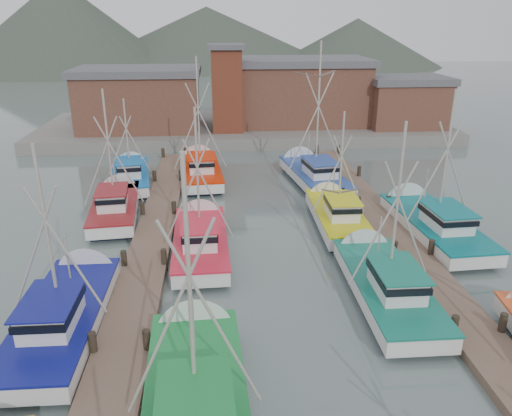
{
  "coord_description": "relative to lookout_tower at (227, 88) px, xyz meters",
  "views": [
    {
      "loc": [
        -3.16,
        -18.05,
        12.14
      ],
      "look_at": [
        -1.16,
        6.82,
        2.6
      ],
      "focal_mm": 35.0,
      "sensor_mm": 36.0,
      "label": 1
    }
  ],
  "objects": [
    {
      "name": "ground",
      "position": [
        2.0,
        -33.0,
        -5.55
      ],
      "size": [
        260.0,
        260.0,
        0.0
      ],
      "primitive_type": "plane",
      "color": "#4E5E5A",
      "rests_on": "ground"
    },
    {
      "name": "dock_left",
      "position": [
        -5.0,
        -28.96,
        -5.34
      ],
      "size": [
        2.3,
        46.0,
        1.5
      ],
      "color": "brown",
      "rests_on": "ground"
    },
    {
      "name": "dock_right",
      "position": [
        9.0,
        -28.96,
        -5.34
      ],
      "size": [
        2.3,
        46.0,
        1.5
      ],
      "color": "brown",
      "rests_on": "ground"
    },
    {
      "name": "quay",
      "position": [
        2.0,
        4.0,
        -4.95
      ],
      "size": [
        44.0,
        16.0,
        1.2
      ],
      "primitive_type": "cube",
      "color": "slate",
      "rests_on": "ground"
    },
    {
      "name": "shed_left",
      "position": [
        -9.0,
        2.0,
        -1.21
      ],
      "size": [
        12.72,
        8.48,
        6.2
      ],
      "color": "brown",
      "rests_on": "quay"
    },
    {
      "name": "shed_center",
      "position": [
        8.0,
        4.0,
        -0.86
      ],
      "size": [
        14.84,
        9.54,
        6.9
      ],
      "color": "brown",
      "rests_on": "quay"
    },
    {
      "name": "shed_right",
      "position": [
        19.0,
        1.0,
        -1.71
      ],
      "size": [
        8.48,
        6.36,
        5.2
      ],
      "color": "brown",
      "rests_on": "quay"
    },
    {
      "name": "lookout_tower",
      "position": [
        0.0,
        0.0,
        0.0
      ],
      "size": [
        3.6,
        3.6,
        8.5
      ],
      "color": "#612B1B",
      "rests_on": "quay"
    },
    {
      "name": "distant_hills",
      "position": [
        -10.76,
        89.59,
        -5.55
      ],
      "size": [
        175.0,
        140.0,
        42.0
      ],
      "color": "#404B3E",
      "rests_on": "ground"
    },
    {
      "name": "boat_4",
      "position": [
        -2.06,
        -38.05,
        -4.87
      ],
      "size": [
        4.08,
        10.43,
        9.99
      ],
      "rotation": [
        0.0,
        0.0,
        0.04
      ],
      "color": "#101A36",
      "rests_on": "ground"
    },
    {
      "name": "boat_5",
      "position": [
        6.34,
        -31.23,
        -4.87
      ],
      "size": [
        3.71,
        9.44,
        9.14
      ],
      "rotation": [
        0.0,
        0.0,
        -0.01
      ],
      "color": "#101A36",
      "rests_on": "ground"
    },
    {
      "name": "boat_6",
      "position": [
        -7.61,
        -32.58,
        -4.87
      ],
      "size": [
        3.72,
        9.62,
        8.86
      ],
      "rotation": [
        0.0,
        0.0,
        -0.01
      ],
      "color": "#101A36",
      "rests_on": "ground"
    },
    {
      "name": "boat_8",
      "position": [
        -2.21,
        -25.69,
        -4.87
      ],
      "size": [
        3.58,
        9.18,
        8.85
      ],
      "rotation": [
        0.0,
        0.0,
        0.03
      ],
      "color": "#101A36",
      "rests_on": "ground"
    },
    {
      "name": "boat_9",
      "position": [
        6.12,
        -22.56,
        -4.87
      ],
      "size": [
        3.22,
        8.72,
        7.9
      ],
      "rotation": [
        0.0,
        0.0,
        -0.02
      ],
      "color": "#101A36",
      "rests_on": "ground"
    },
    {
      "name": "boat_10",
      "position": [
        -7.86,
        -19.88,
        -4.87
      ],
      "size": [
        3.68,
        9.06,
        8.97
      ],
      "rotation": [
        0.0,
        0.0,
        0.1
      ],
      "color": "#101A36",
      "rests_on": "ground"
    },
    {
      "name": "boat_11",
      "position": [
        11.46,
        -24.42,
        -4.87
      ],
      "size": [
        3.96,
        10.16,
        9.56
      ],
      "rotation": [
        0.0,
        0.0,
        0.06
      ],
      "color": "#101A36",
      "rests_on": "ground"
    },
    {
      "name": "boat_12",
      "position": [
        -2.55,
        -12.16,
        -4.86
      ],
      "size": [
        4.14,
        9.73,
        10.38
      ],
      "rotation": [
        0.0,
        0.0,
        0.08
      ],
      "color": "#101A36",
      "rests_on": "ground"
    },
    {
      "name": "boat_13",
      "position": [
        6.23,
        -14.04,
        -4.86
      ],
      "size": [
        4.57,
        10.37,
        11.57
      ],
      "rotation": [
        0.0,
        0.0,
        0.14
      ],
      "color": "#101A36",
      "rests_on": "ground"
    },
    {
      "name": "boat_14",
      "position": [
        -7.91,
        -13.23,
        -4.87
      ],
      "size": [
        3.83,
        8.98,
        7.38
      ],
      "rotation": [
        0.0,
        0.0,
        0.14
      ],
      "color": "#101A36",
      "rests_on": "ground"
    },
    {
      "name": "gull_near",
      "position": [
        2.25,
        -33.81,
        4.78
      ],
      "size": [
        1.52,
        0.66,
        0.24
      ],
      "rotation": [
        0.0,
        0.0,
        0.5
      ],
      "color": "gray",
      "rests_on": "ground"
    },
    {
      "name": "gull_far",
      "position": [
        3.78,
        -32.28,
        0.0
      ],
      "size": [
        1.55,
        0.62,
        0.24
      ],
      "rotation": [
        0.0,
        0.0,
        -0.07
      ],
      "color": "gray",
      "rests_on": "ground"
    }
  ]
}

